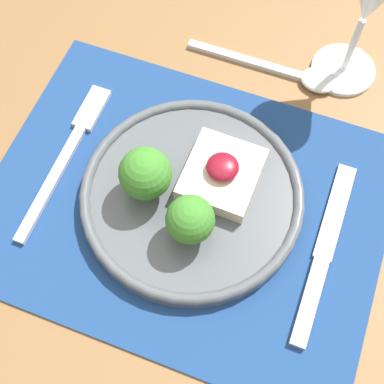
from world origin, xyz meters
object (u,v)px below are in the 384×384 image
dinner_plate (190,193)px  spoon (295,74)px  fork (70,149)px  knife (321,262)px

dinner_plate → spoon: 0.22m
fork → spoon: bearing=44.6°
knife → spoon: (-0.09, 0.23, -0.00)m
knife → spoon: 0.24m
dinner_plate → fork: 0.15m
dinner_plate → knife: bearing=-7.4°
knife → spoon: spoon is taller
dinner_plate → fork: dinner_plate is taller
knife → fork: bearing=173.3°
fork → spoon: (0.21, 0.19, -0.00)m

